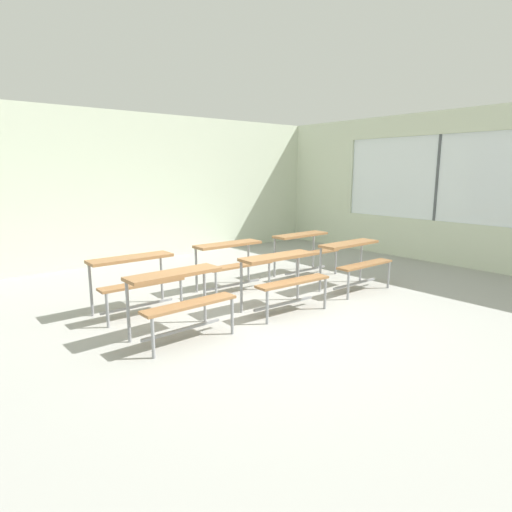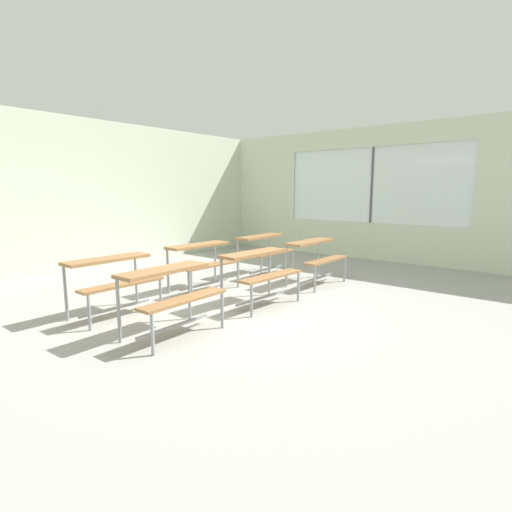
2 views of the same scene
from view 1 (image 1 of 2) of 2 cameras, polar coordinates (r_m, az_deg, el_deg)
The scene contains 9 objects.
ground at distance 5.52m, azimuth 0.87°, elevation -8.64°, with size 10.00×9.00×0.05m, color #9E9E99.
wall_back at distance 9.11m, azimuth -17.88°, elevation 8.51°, with size 10.00×0.12×3.00m, color beige.
wall_right at distance 9.20m, azimuth 26.29°, elevation 7.59°, with size 0.12×9.00×3.00m.
desk_bench_r0c0 at distance 4.85m, azimuth -10.10°, elevation -4.35°, with size 1.12×0.62×0.74m.
desk_bench_r0c1 at distance 5.72m, azimuth 3.58°, elevation -1.79°, with size 1.13×0.64×0.74m.
desk_bench_r0c2 at distance 6.89m, azimuth 12.91°, elevation 0.19°, with size 1.10×0.60×0.74m.
desk_bench_r1c0 at distance 5.83m, azimuth -15.74°, elevation -1.97°, with size 1.10×0.59×0.74m.
desk_bench_r1c1 at distance 6.68m, azimuth -3.18°, elevation 0.11°, with size 1.12×0.62×0.74m.
desk_bench_r1c2 at distance 7.70m, azimuth 6.49°, elevation 1.54°, with size 1.11×0.60×0.74m.
Camera 1 is at (-3.35, -3.96, 1.86)m, focal length 30.21 mm.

